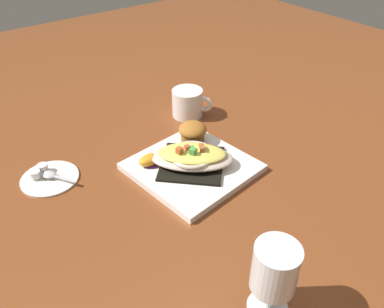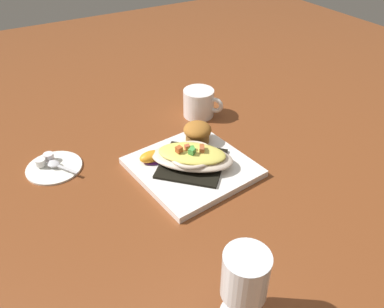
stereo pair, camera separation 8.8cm
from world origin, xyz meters
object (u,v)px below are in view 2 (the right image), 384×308
Objects in this scene: stemmed_glass at (245,279)px; creamer_saucer at (54,167)px; muffin at (197,132)px; square_plate at (192,167)px; orange_garnish at (151,157)px; coffee_mug at (199,104)px; creamer_cup_1 at (41,162)px; gratin_dish at (192,156)px; creamer_cup_0 at (49,157)px; spoon at (55,164)px.

stemmed_glass is 1.07× the size of creamer_saucer.
muffin is 0.35m from creamer_saucer.
stemmed_glass reaches higher than square_plate.
orange_garnish is 0.59× the size of coffee_mug.
stemmed_glass reaches higher than creamer_cup_1.
creamer_cup_1 is at bearing -121.53° from gratin_dish.
muffin is at bearing 141.52° from gratin_dish.
gratin_dish is 0.33m from creamer_saucer.
square_plate is at bearing 161.29° from stemmed_glass.
muffin is 0.16m from coffee_mug.
gratin_dish is 0.10m from muffin.
orange_garnish is 2.54× the size of creamer_cup_0.
creamer_cup_0 is 0.03m from creamer_cup_1.
coffee_mug is 1.20× the size of spoon.
spoon is 3.59× the size of creamer_cup_0.
creamer_saucer is at bearing -105.46° from muffin.
creamer_saucer is 5.42× the size of creamer_cup_0.
gratin_dish is at bearing 161.29° from stemmed_glass.
creamer_cup_1 is at bearing -121.53° from square_plate.
orange_garnish is (-0.06, -0.08, 0.02)m from square_plate.
creamer_cup_1 is (0.01, -0.02, 0.00)m from creamer_cup_0.
spoon is (-0.09, -0.34, -0.03)m from muffin.
muffin is 2.92× the size of creamer_cup_0.
orange_garnish is at bearing -128.38° from gratin_dish.
muffin is (-0.08, 0.06, 0.00)m from gratin_dish.
creamer_cup_0 is 1.00× the size of creamer_cup_1.
creamer_cup_1 is at bearing -58.70° from creamer_cup_0.
gratin_dish is (0.00, -0.00, 0.03)m from square_plate.
square_plate is 10.42× the size of creamer_cup_1.
gratin_dish reaches higher than creamer_cup_1.
square_plate is at bearing -34.89° from coffee_mug.
stemmed_glass is (0.36, -0.12, 0.05)m from gratin_dish.
square_plate is 3.57× the size of muffin.
orange_garnish is (-0.06, -0.08, -0.01)m from gratin_dish.
coffee_mug reaches higher than creamer_saucer.
creamer_cup_1 is (-0.54, -0.18, -0.07)m from stemmed_glass.
gratin_dish is 0.36m from creamer_cup_1.
stemmed_glass is 5.82× the size of creamer_cup_0.
spoon is at bearing -83.94° from coffee_mug.
orange_garnish is at bearing 61.01° from creamer_cup_1.
muffin is 0.47m from stemmed_glass.
muffin reaches higher than orange_garnish.
coffee_mug reaches higher than muffin.
creamer_saucer is 0.03m from creamer_cup_0.
creamer_saucer is at bearing -163.30° from stemmed_glass.
spoon is at bearing 53.36° from creamer_cup_1.
orange_garnish is 0.47× the size of creamer_saucer.
creamer_cup_1 is (-0.02, -0.03, 0.00)m from spoon.
creamer_saucer is at bearing -121.40° from square_plate.
orange_garnish is at bearing -83.19° from muffin.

